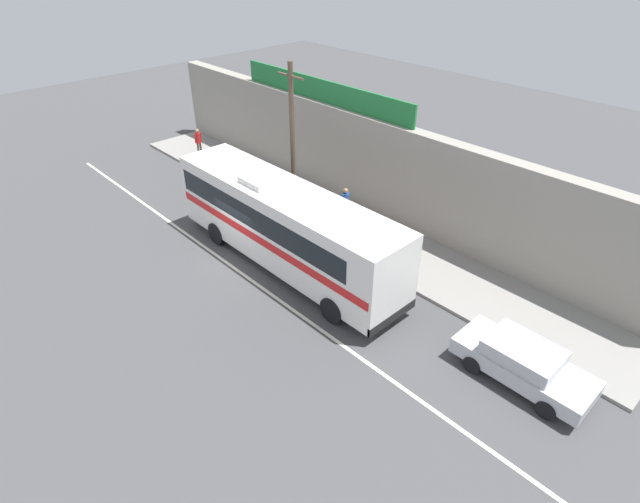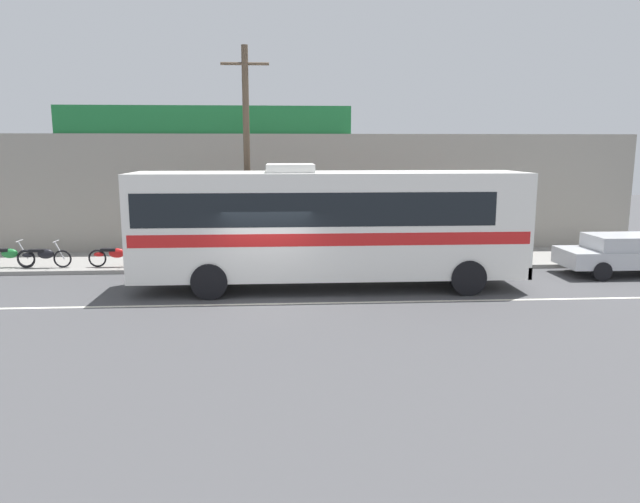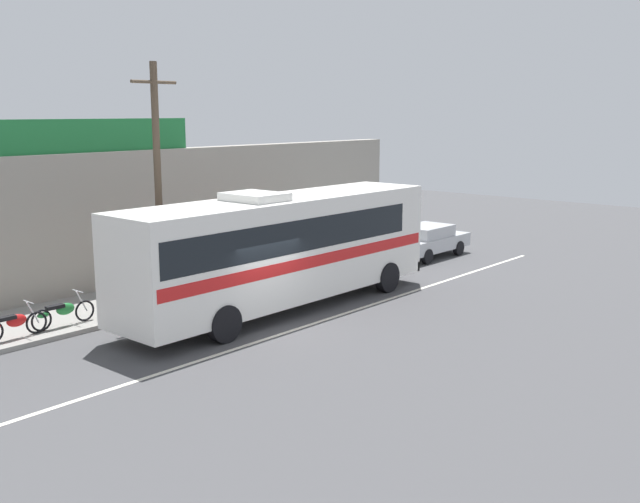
% 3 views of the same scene
% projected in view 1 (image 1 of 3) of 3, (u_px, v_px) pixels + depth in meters
% --- Properties ---
extents(ground_plane, '(70.00, 70.00, 0.00)m').
position_uv_depth(ground_plane, '(242.00, 256.00, 22.25)').
color(ground_plane, '#444447').
extents(sidewalk_slab, '(30.00, 3.60, 0.14)m').
position_uv_depth(sidewalk_slab, '(327.00, 216.00, 25.21)').
color(sidewalk_slab, gray).
rests_on(sidewalk_slab, ground_plane).
extents(storefront_facade, '(30.00, 0.70, 4.80)m').
position_uv_depth(storefront_facade, '(358.00, 160.00, 25.18)').
color(storefront_facade, gray).
rests_on(storefront_facade, ground_plane).
extents(storefront_billboard, '(11.66, 0.12, 1.10)m').
position_uv_depth(storefront_billboard, '(322.00, 90.00, 25.15)').
color(storefront_billboard, '#1E7538').
rests_on(storefront_billboard, storefront_facade).
extents(road_center_stripe, '(30.00, 0.14, 0.01)m').
position_uv_depth(road_center_stripe, '(227.00, 263.00, 21.79)').
color(road_center_stripe, silver).
rests_on(road_center_stripe, ground_plane).
extents(intercity_bus, '(11.71, 2.64, 3.78)m').
position_uv_depth(intercity_bus, '(284.00, 222.00, 20.63)').
color(intercity_bus, white).
rests_on(intercity_bus, ground_plane).
extents(parked_car, '(4.31, 1.86, 1.37)m').
position_uv_depth(parked_car, '(523.00, 362.00, 15.84)').
color(parked_car, '#B7BABF').
rests_on(parked_car, ground_plane).
extents(utility_pole, '(1.60, 0.22, 7.46)m').
position_uv_depth(utility_pole, '(293.00, 144.00, 22.68)').
color(utility_pole, brown).
rests_on(utility_pole, sidewalk_slab).
extents(motorcycle_black, '(1.85, 0.56, 0.94)m').
position_uv_depth(motorcycle_black, '(242.00, 180.00, 27.56)').
color(motorcycle_black, black).
rests_on(motorcycle_black, sidewalk_slab).
extents(motorcycle_red, '(1.85, 0.56, 0.94)m').
position_uv_depth(motorcycle_red, '(217.00, 167.00, 29.03)').
color(motorcycle_red, black).
rests_on(motorcycle_red, sidewalk_slab).
extents(motorcycle_orange, '(1.96, 0.56, 0.94)m').
position_uv_depth(motorcycle_orange, '(260.00, 188.00, 26.71)').
color(motorcycle_orange, black).
rests_on(motorcycle_orange, sidewalk_slab).
extents(motorcycle_green, '(1.83, 0.56, 0.94)m').
position_uv_depth(motorcycle_green, '(207.00, 160.00, 29.92)').
color(motorcycle_green, black).
rests_on(motorcycle_green, sidewalk_slab).
extents(pedestrian_far_left, '(0.30, 0.48, 1.65)m').
position_uv_depth(pedestrian_far_left, '(292.00, 188.00, 25.52)').
color(pedestrian_far_left, navy).
rests_on(pedestrian_far_left, sidewalk_slab).
extents(pedestrian_near_shop, '(0.30, 0.48, 1.75)m').
position_uv_depth(pedestrian_near_shop, '(345.00, 202.00, 24.05)').
color(pedestrian_near_shop, brown).
rests_on(pedestrian_near_shop, sidewalk_slab).
extents(pedestrian_far_right, '(0.30, 0.48, 1.75)m').
position_uv_depth(pedestrian_far_right, '(198.00, 140.00, 30.94)').
color(pedestrian_far_right, brown).
rests_on(pedestrian_far_right, sidewalk_slab).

